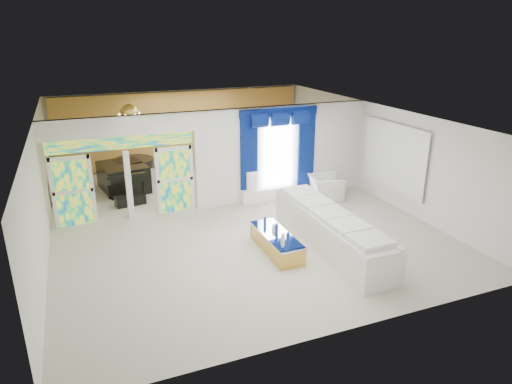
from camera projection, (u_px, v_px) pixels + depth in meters
name	position (u px, v px, depth m)	size (l,w,h in m)	color
floor	(232.00, 216.00, 13.58)	(12.00, 12.00, 0.00)	#B7AF9E
dividing_wall	(284.00, 152.00, 14.71)	(5.70, 0.18, 3.00)	white
dividing_header	(120.00, 126.00, 12.54)	(4.30, 0.18, 0.55)	white
stained_panel_left	(73.00, 191.00, 12.61)	(0.95, 0.04, 2.00)	#994C3F
stained_panel_right	(175.00, 180.00, 13.62)	(0.95, 0.04, 2.00)	#994C3F
stained_transom	(122.00, 143.00, 12.70)	(4.00, 0.05, 0.35)	#994C3F
window_pane	(278.00, 155.00, 14.55)	(1.00, 0.02, 2.30)	white
blue_drape_left	(249.00, 160.00, 14.19)	(0.55, 0.10, 2.80)	#03144A
blue_drape_right	(306.00, 154.00, 14.90)	(0.55, 0.10, 2.80)	#03144A
blue_pelmet	(279.00, 112.00, 14.07)	(2.60, 0.12, 0.25)	#03144A
wall_mirror	(394.00, 157.00, 13.93)	(0.04, 2.70, 1.90)	white
gold_curtains	(183.00, 128.00, 18.23)	(9.70, 0.12, 2.90)	#B1772A
white_sofa	(330.00, 231.00, 11.48)	(0.97, 4.54, 0.87)	white
coffee_table	(277.00, 243.00, 11.34)	(0.66, 1.97, 0.44)	gold
console_table	(261.00, 195.00, 14.63)	(1.31, 0.42, 0.44)	white
table_lamp	(252.00, 181.00, 14.35)	(0.36, 0.36, 0.58)	white
armchair	(325.00, 187.00, 14.91)	(1.16, 1.01, 0.75)	white
grand_piano	(123.00, 177.00, 15.66)	(1.37, 1.79, 0.91)	black
piano_bench	(130.00, 200.00, 14.36)	(0.92, 0.36, 0.31)	black
tv_console	(64.00, 191.00, 14.36)	(0.59, 0.54, 0.86)	tan
chandelier	(129.00, 113.00, 14.85)	(0.60, 0.60, 0.60)	gold
decanters	(278.00, 232.00, 11.19)	(0.19, 1.28, 0.25)	white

